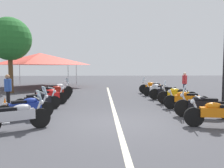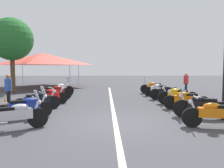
{
  "view_description": "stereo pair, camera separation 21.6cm",
  "coord_description": "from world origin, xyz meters",
  "px_view_note": "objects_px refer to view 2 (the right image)",
  "views": [
    {
      "loc": [
        -7.72,
        0.54,
        1.95
      ],
      "look_at": [
        4.02,
        0.0,
        1.04
      ],
      "focal_mm": 36.37,
      "sensor_mm": 36.0,
      "label": 1
    },
    {
      "loc": [
        -7.72,
        0.33,
        1.95
      ],
      "look_at": [
        4.02,
        0.0,
        1.04
      ],
      "focal_mm": 36.37,
      "sensor_mm": 36.0,
      "label": 2
    }
  ],
  "objects_px": {
    "motorcycle_left_row_1": "(25,107)",
    "motorcycle_left_row_5": "(59,89)",
    "traffic_cone_0": "(5,104)",
    "motorcycle_left_row_0": "(15,115)",
    "motorcycle_right_row_3": "(177,95)",
    "bystander_1": "(186,82)",
    "motorcycle_left_row_3": "(49,96)",
    "event_tent": "(43,59)",
    "motorcycle_right_row_4": "(168,92)",
    "motorcycle_right_row_6": "(154,87)",
    "bystander_0": "(8,88)",
    "roadside_tree_0": "(12,39)",
    "motorcycle_left_row_4": "(55,92)",
    "motorcycle_right_row_5": "(159,90)",
    "motorcycle_right_row_1": "(202,106)",
    "motorcycle_right_row_0": "(217,114)",
    "motorcycle_right_row_2": "(186,100)",
    "motorcycle_left_row_2": "(38,100)"
  },
  "relations": [
    {
      "from": "motorcycle_left_row_4",
      "to": "motorcycle_right_row_6",
      "type": "xyz_separation_m",
      "value": [
        2.9,
        -6.43,
        0.0
      ]
    },
    {
      "from": "bystander_1",
      "to": "motorcycle_left_row_0",
      "type": "bearing_deg",
      "value": 54.76
    },
    {
      "from": "bystander_1",
      "to": "roadside_tree_0",
      "type": "bearing_deg",
      "value": 1.42
    },
    {
      "from": "motorcycle_left_row_1",
      "to": "traffic_cone_0",
      "type": "height_order",
      "value": "motorcycle_left_row_1"
    },
    {
      "from": "motorcycle_right_row_1",
      "to": "motorcycle_right_row_3",
      "type": "relative_size",
      "value": 1.05
    },
    {
      "from": "motorcycle_right_row_3",
      "to": "motorcycle_right_row_0",
      "type": "bearing_deg",
      "value": 99.46
    },
    {
      "from": "motorcycle_left_row_5",
      "to": "motorcycle_right_row_4",
      "type": "xyz_separation_m",
      "value": [
        -1.66,
        -6.64,
        -0.02
      ]
    },
    {
      "from": "motorcycle_right_row_5",
      "to": "event_tent",
      "type": "xyz_separation_m",
      "value": [
        7.05,
        9.39,
        2.2
      ]
    },
    {
      "from": "motorcycle_right_row_4",
      "to": "motorcycle_right_row_6",
      "type": "xyz_separation_m",
      "value": [
        3.11,
        0.16,
        0.01
      ]
    },
    {
      "from": "motorcycle_left_row_0",
      "to": "motorcycle_right_row_1",
      "type": "xyz_separation_m",
      "value": [
        1.44,
        -6.4,
        0.01
      ]
    },
    {
      "from": "motorcycle_left_row_2",
      "to": "motorcycle_left_row_1",
      "type": "bearing_deg",
      "value": -124.48
    },
    {
      "from": "motorcycle_right_row_2",
      "to": "roadside_tree_0",
      "type": "relative_size",
      "value": 0.37
    },
    {
      "from": "motorcycle_right_row_1",
      "to": "motorcycle_right_row_6",
      "type": "xyz_separation_m",
      "value": [
        7.76,
        0.17,
        -0.01
      ]
    },
    {
      "from": "motorcycle_left_row_4",
      "to": "traffic_cone_0",
      "type": "bearing_deg",
      "value": -145.81
    },
    {
      "from": "motorcycle_left_row_0",
      "to": "motorcycle_left_row_3",
      "type": "height_order",
      "value": "motorcycle_left_row_0"
    },
    {
      "from": "bystander_0",
      "to": "motorcycle_right_row_6",
      "type": "bearing_deg",
      "value": -160.58
    },
    {
      "from": "roadside_tree_0",
      "to": "motorcycle_right_row_1",
      "type": "bearing_deg",
      "value": -129.25
    },
    {
      "from": "traffic_cone_0",
      "to": "motorcycle_left_row_0",
      "type": "bearing_deg",
      "value": -151.9
    },
    {
      "from": "roadside_tree_0",
      "to": "event_tent",
      "type": "distance_m",
      "value": 4.96
    },
    {
      "from": "motorcycle_right_row_4",
      "to": "traffic_cone_0",
      "type": "xyz_separation_m",
      "value": [
        -3.02,
        8.02,
        -0.17
      ]
    },
    {
      "from": "motorcycle_left_row_1",
      "to": "motorcycle_left_row_2",
      "type": "xyz_separation_m",
      "value": [
        1.69,
        0.02,
        -0.01
      ]
    },
    {
      "from": "motorcycle_right_row_1",
      "to": "motorcycle_right_row_4",
      "type": "distance_m",
      "value": 4.65
    },
    {
      "from": "motorcycle_left_row_0",
      "to": "motorcycle_right_row_3",
      "type": "bearing_deg",
      "value": 7.05
    },
    {
      "from": "motorcycle_left_row_0",
      "to": "motorcycle_right_row_5",
      "type": "relative_size",
      "value": 0.95
    },
    {
      "from": "motorcycle_left_row_3",
      "to": "motorcycle_left_row_4",
      "type": "relative_size",
      "value": 0.93
    },
    {
      "from": "roadside_tree_0",
      "to": "motorcycle_right_row_2",
      "type": "bearing_deg",
      "value": -123.19
    },
    {
      "from": "motorcycle_left_row_4",
      "to": "motorcycle_right_row_2",
      "type": "xyz_separation_m",
      "value": [
        -3.15,
        -6.59,
        -0.01
      ]
    },
    {
      "from": "motorcycle_left_row_3",
      "to": "motorcycle_left_row_4",
      "type": "xyz_separation_m",
      "value": [
        1.75,
        0.1,
        0.02
      ]
    },
    {
      "from": "motorcycle_left_row_3",
      "to": "motorcycle_right_row_1",
      "type": "relative_size",
      "value": 0.84
    },
    {
      "from": "motorcycle_left_row_4",
      "to": "motorcycle_right_row_0",
      "type": "bearing_deg",
      "value": -75.66
    },
    {
      "from": "motorcycle_left_row_1",
      "to": "motorcycle_right_row_3",
      "type": "height_order",
      "value": "motorcycle_right_row_3"
    },
    {
      "from": "motorcycle_left_row_2",
      "to": "motorcycle_right_row_1",
      "type": "distance_m",
      "value": 6.84
    },
    {
      "from": "motorcycle_left_row_3",
      "to": "motorcycle_right_row_5",
      "type": "bearing_deg",
      "value": -8.11
    },
    {
      "from": "roadside_tree_0",
      "to": "motorcycle_right_row_6",
      "type": "bearing_deg",
      "value": -94.35
    },
    {
      "from": "motorcycle_left_row_2",
      "to": "roadside_tree_0",
      "type": "bearing_deg",
      "value": 84.02
    },
    {
      "from": "event_tent",
      "to": "motorcycle_left_row_0",
      "type": "bearing_deg",
      "value": -167.89
    },
    {
      "from": "motorcycle_left_row_3",
      "to": "event_tent",
      "type": "xyz_separation_m",
      "value": [
        10.15,
        3.05,
        2.2
      ]
    },
    {
      "from": "motorcycle_right_row_3",
      "to": "bystander_1",
      "type": "xyz_separation_m",
      "value": [
        3.68,
        -1.74,
        0.43
      ]
    },
    {
      "from": "traffic_cone_0",
      "to": "event_tent",
      "type": "relative_size",
      "value": 0.09
    },
    {
      "from": "motorcycle_right_row_0",
      "to": "motorcycle_right_row_5",
      "type": "xyz_separation_m",
      "value": [
        7.57,
        0.04,
        -0.01
      ]
    },
    {
      "from": "motorcycle_right_row_4",
      "to": "motorcycle_left_row_4",
      "type": "bearing_deg",
      "value": 10.0
    },
    {
      "from": "motorcycle_left_row_2",
      "to": "motorcycle_right_row_6",
      "type": "relative_size",
      "value": 0.91
    },
    {
      "from": "motorcycle_left_row_4",
      "to": "motorcycle_left_row_2",
      "type": "bearing_deg",
      "value": -122.2
    },
    {
      "from": "traffic_cone_0",
      "to": "bystander_0",
      "type": "distance_m",
      "value": 1.13
    },
    {
      "from": "motorcycle_left_row_1",
      "to": "motorcycle_left_row_5",
      "type": "xyz_separation_m",
      "value": [
        6.29,
        0.06,
        0.02
      ]
    },
    {
      "from": "motorcycle_left_row_0",
      "to": "motorcycle_left_row_5",
      "type": "xyz_separation_m",
      "value": [
        7.75,
        0.26,
        0.01
      ]
    },
    {
      "from": "motorcycle_right_row_4",
      "to": "motorcycle_right_row_6",
      "type": "bearing_deg",
      "value": -75.25
    },
    {
      "from": "motorcycle_right_row_6",
      "to": "motorcycle_left_row_0",
      "type": "bearing_deg",
      "value": 74.76
    },
    {
      "from": "roadside_tree_0",
      "to": "bystander_0",
      "type": "bearing_deg",
      "value": -159.89
    },
    {
      "from": "motorcycle_right_row_5",
      "to": "motorcycle_left_row_0",
      "type": "bearing_deg",
      "value": 71.88
    }
  ]
}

